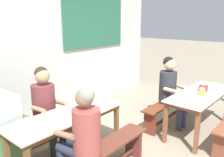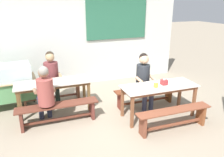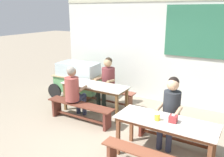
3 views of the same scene
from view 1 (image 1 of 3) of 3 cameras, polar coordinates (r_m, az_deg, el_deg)
name	(u,v)px [view 1 (image 1 of 3)]	position (r m, az deg, el deg)	size (l,w,h in m)	color
ground_plane	(165,151)	(3.97, 12.87, -16.98)	(40.00, 40.00, 0.00)	gray
backdrop_wall	(58,43)	(5.14, -13.04, 8.56)	(6.33, 0.23, 2.97)	silver
dining_table_far	(68,120)	(3.38, -10.77, -9.87)	(1.72, 0.64, 0.75)	beige
dining_table_near	(201,97)	(4.52, 20.81, -4.25)	(1.72, 0.71, 0.75)	silver
bench_far_back	(44,130)	(3.98, -16.24, -12.08)	(1.61, 0.31, 0.45)	brown
bench_near_back	(169,108)	(4.87, 13.65, -7.00)	(1.63, 0.32, 0.45)	brown
person_center_facing	(46,104)	(3.78, -15.89, -5.92)	(0.48, 0.58, 1.34)	black
person_right_near_table	(170,87)	(4.61, 14.05, -1.99)	(0.45, 0.54, 1.36)	#31364D
person_left_back_turned	(82,132)	(2.83, -7.26, -12.89)	(0.46, 0.59, 1.32)	#2A3046
tissue_box	(203,88)	(4.59, 21.40, -2.20)	(0.13, 0.13, 0.14)	maroon
condiment_jar	(202,92)	(4.34, 21.14, -3.06)	(0.10, 0.10, 0.13)	yellow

